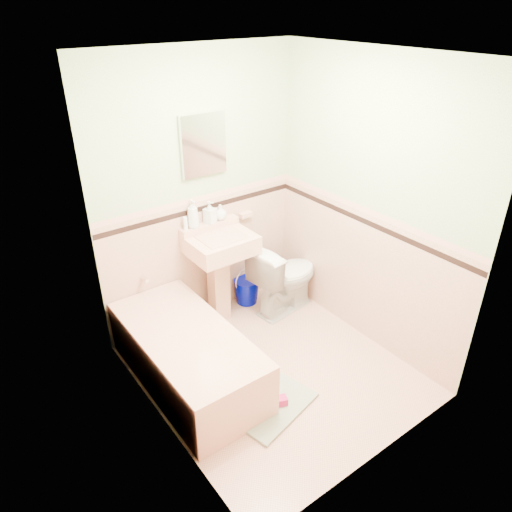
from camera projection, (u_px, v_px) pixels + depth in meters
floor at (273, 370)px, 4.08m from camera, size 2.20×2.20×0.00m
ceiling at (281, 54)px, 2.88m from camera, size 2.20×2.20×0.00m
wall_back at (199, 195)px, 4.25m from camera, size 2.50×0.00×2.50m
wall_front at (397, 309)px, 2.70m from camera, size 2.50×0.00×2.50m
wall_left at (150, 282)px, 2.96m from camera, size 0.00×2.50×2.50m
wall_right at (370, 207)px, 4.00m from camera, size 0.00×2.50×2.50m
wainscot_back at (204, 259)px, 4.56m from camera, size 2.00×0.00×2.00m
wainscot_front at (381, 393)px, 3.02m from camera, size 2.00×0.00×2.00m
wainscot_left at (162, 362)px, 3.28m from camera, size 0.00×2.20×2.20m
wainscot_right at (360, 274)px, 4.31m from camera, size 0.00×2.20×2.20m
accent_back at (201, 209)px, 4.30m from camera, size 2.00×0.00×2.00m
accent_front at (392, 326)px, 2.78m from camera, size 2.00×0.00×2.00m
accent_left at (155, 299)px, 3.03m from camera, size 0.00×2.20×2.20m
accent_right at (366, 222)px, 4.05m from camera, size 0.00×2.20×2.20m
cap_back at (201, 198)px, 4.26m from camera, size 2.00×0.00×2.00m
cap_front at (394, 312)px, 2.73m from camera, size 2.00×0.00×2.00m
cap_left at (154, 285)px, 2.98m from camera, size 0.00×2.20×2.20m
cap_right at (368, 211)px, 4.00m from camera, size 0.00×2.20×2.20m
bathtub at (188, 358)px, 3.88m from camera, size 0.70×1.50×0.45m
tub_faucet at (144, 278)px, 4.19m from camera, size 0.04×0.12×0.04m
sink at (222, 280)px, 4.49m from camera, size 0.59×0.48×0.92m
sink_faucet at (212, 228)px, 4.35m from camera, size 0.02×0.02×0.10m
medicine_cabinet at (203, 145)px, 4.04m from camera, size 0.42×0.04×0.53m
soap_dish at (245, 214)px, 4.62m from camera, size 0.13×0.08×0.04m
soap_bottle_left at (193, 214)px, 4.22m from camera, size 0.10×0.10×0.26m
soap_bottle_mid at (210, 212)px, 4.32m from camera, size 0.12×0.12×0.21m
soap_bottle_right at (220, 212)px, 4.40m from camera, size 0.12×0.12×0.15m
tube at (185, 223)px, 4.21m from camera, size 0.05×0.05×0.12m
toilet at (285, 277)px, 4.71m from camera, size 0.77×0.50×0.74m
bucket at (247, 291)px, 4.93m from camera, size 0.33×0.33×0.26m
bath_mat at (271, 405)px, 3.71m from camera, size 0.75×0.58×0.03m
shoe at (277, 401)px, 3.68m from camera, size 0.17×0.12×0.06m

